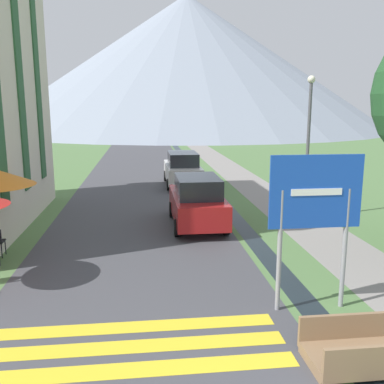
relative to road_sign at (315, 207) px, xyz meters
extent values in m
plane|color=#517542|center=(-1.18, 15.51, -2.23)|extent=(160.00, 160.00, 0.00)
cube|color=#424247|center=(-3.68, 25.51, -2.23)|extent=(6.40, 60.00, 0.01)
cube|color=gray|center=(2.42, 25.51, -2.23)|extent=(2.20, 60.00, 0.01)
cube|color=black|center=(0.02, 25.51, -2.23)|extent=(0.60, 60.00, 0.00)
cube|color=yellow|center=(-3.68, -1.78, -2.22)|extent=(5.44, 0.44, 0.01)
cube|color=yellow|center=(-3.68, -1.08, -2.22)|extent=(5.44, 0.44, 0.01)
cube|color=yellow|center=(-3.68, -0.38, -2.22)|extent=(5.44, 0.44, 0.01)
cone|color=gray|center=(5.04, 73.84, 9.78)|extent=(72.04, 72.04, 24.01)
cube|color=#285633|center=(-7.59, 7.51, 3.06)|extent=(0.06, 0.70, 7.94)
cube|color=#285633|center=(-7.59, 10.10, 3.06)|extent=(0.06, 0.70, 7.94)
cylinder|color=gray|center=(-0.71, 0.02, -0.93)|extent=(0.10, 0.10, 2.60)
cylinder|color=gray|center=(0.71, 0.02, -0.93)|extent=(0.10, 0.10, 2.60)
cube|color=#1947B7|center=(0.00, 0.00, 0.32)|extent=(1.95, 0.05, 1.51)
cube|color=white|center=(0.00, -0.03, 0.32)|extent=(1.07, 0.02, 0.14)
cube|color=#846647|center=(0.02, -2.06, -2.09)|extent=(1.70, 1.10, 0.12)
cube|color=#846647|center=(0.02, -2.57, -1.80)|extent=(1.70, 0.08, 0.45)
cube|color=#846647|center=(0.02, -1.55, -1.80)|extent=(1.70, 0.08, 0.45)
cube|color=#846647|center=(-0.75, -2.06, -2.19)|extent=(0.16, 0.99, 0.08)
cube|color=#A31919|center=(-1.58, 6.74, -1.51)|extent=(1.73, 4.16, 0.84)
cube|color=#23282D|center=(-1.58, 6.53, -0.75)|extent=(1.47, 2.29, 0.68)
cylinder|color=black|center=(-2.40, 8.03, -1.93)|extent=(0.18, 0.60, 0.60)
cylinder|color=black|center=(-0.75, 8.03, -1.93)|extent=(0.18, 0.60, 0.60)
cylinder|color=black|center=(-2.40, 5.45, -1.93)|extent=(0.18, 0.60, 0.60)
cylinder|color=black|center=(-0.75, 5.45, -1.93)|extent=(0.18, 0.60, 0.60)
cube|color=silver|center=(-1.35, 14.75, -1.51)|extent=(1.76, 4.50, 0.84)
cube|color=#23282D|center=(-1.35, 14.52, -0.75)|extent=(1.50, 2.47, 0.68)
cylinder|color=black|center=(-2.19, 16.14, -1.93)|extent=(0.18, 0.60, 0.60)
cylinder|color=black|center=(-0.51, 16.14, -1.93)|extent=(0.18, 0.60, 0.60)
cylinder|color=black|center=(-2.19, 13.35, -1.93)|extent=(0.18, 0.60, 0.60)
cylinder|color=black|center=(-0.51, 13.35, -1.93)|extent=(0.18, 0.60, 0.60)
cylinder|color=black|center=(-7.52, 4.28, -2.00)|extent=(0.03, 0.03, 0.45)
cylinder|color=black|center=(-7.52, 3.94, -2.00)|extent=(0.03, 0.03, 0.45)
cube|color=black|center=(-7.84, 5.39, -1.78)|extent=(0.40, 0.40, 0.04)
cube|color=black|center=(-7.84, 5.21, -1.58)|extent=(0.40, 0.04, 0.40)
cylinder|color=black|center=(-8.01, 5.56, -2.00)|extent=(0.03, 0.03, 0.45)
cylinder|color=black|center=(-7.67, 5.56, -2.00)|extent=(0.03, 0.03, 0.45)
cylinder|color=black|center=(-7.67, 5.22, -2.00)|extent=(0.03, 0.03, 0.45)
cylinder|color=#515156|center=(2.63, 7.15, 0.31)|extent=(0.12, 0.12, 5.08)
sphere|color=silver|center=(2.63, 7.15, 2.97)|extent=(0.28, 0.28, 0.28)
camera|label=1|loc=(-3.48, -8.15, 2.03)|focal=40.00mm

